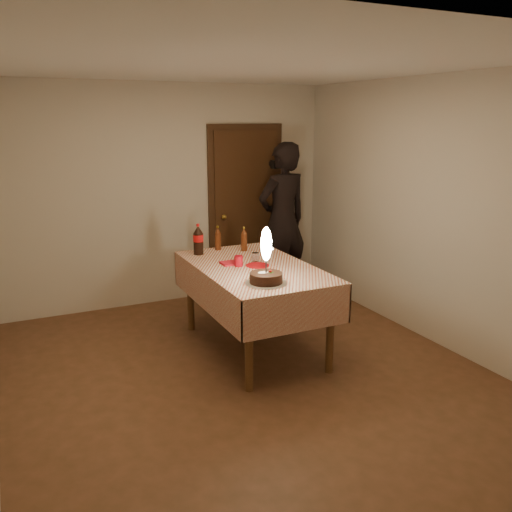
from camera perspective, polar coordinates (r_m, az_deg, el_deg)
name	(u,v)px	position (r m, az deg, el deg)	size (l,w,h in m)	color
ground	(247,374)	(4.90, -0.94, -12.29)	(4.00, 4.50, 0.01)	brown
room_shell	(246,186)	(4.49, -1.03, 7.41)	(4.04, 4.54, 2.62)	beige
dining_table	(254,277)	(5.13, -0.24, -2.25)	(1.02, 1.72, 0.84)	brown
birthday_cake	(266,270)	(4.54, 1.07, -1.46)	(0.35, 0.35, 0.48)	white
red_plate	(258,265)	(5.10, 0.16, -0.99)	(0.22, 0.22, 0.01)	red
red_cup	(239,261)	(5.08, -1.85, -0.52)	(0.08, 0.08, 0.10)	#B80C1C
clear_cup	(255,257)	(5.23, -0.07, -0.14)	(0.07, 0.07, 0.09)	white
napkin_stack	(229,263)	(5.16, -2.83, -0.76)	(0.15, 0.15, 0.02)	red
cola_bottle	(198,240)	(5.53, -6.10, 1.71)	(0.10, 0.10, 0.32)	black
amber_bottle_left	(218,239)	(5.72, -4.04, 1.84)	(0.06, 0.06, 0.26)	#51220E
amber_bottle_right	(244,240)	(5.66, -1.27, 1.73)	(0.06, 0.06, 0.26)	#51220E
photographer	(283,220)	(6.74, 2.81, 3.78)	(0.76, 0.57, 1.92)	black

